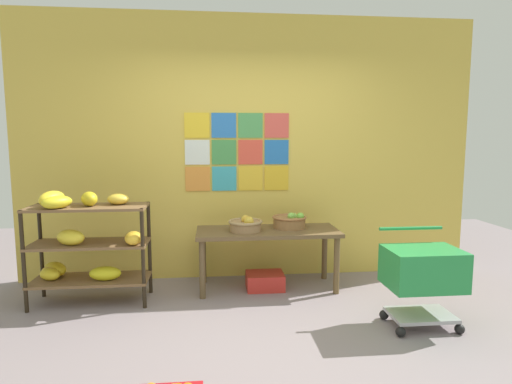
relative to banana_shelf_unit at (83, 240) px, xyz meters
name	(u,v)px	position (x,y,z in m)	size (l,w,h in m)	color
ground	(269,347)	(1.63, -1.03, -0.61)	(9.38, 9.38, 0.00)	gray
back_wall_with_art	(249,149)	(1.62, 0.69, 0.83)	(5.05, 0.07, 2.89)	gold
banana_shelf_unit	(83,240)	(0.00, 0.00, 0.00)	(1.08, 0.53, 1.08)	black
display_table	(268,237)	(1.78, 0.24, -0.08)	(1.46, 0.59, 0.62)	brown
fruit_basket_left	(246,224)	(1.55, 0.20, 0.08)	(0.35, 0.35, 0.16)	#9D7950
fruit_basket_back_left	(290,221)	(2.02, 0.32, 0.08)	(0.36, 0.36, 0.17)	olive
produce_crate_under_table	(265,281)	(1.75, 0.22, -0.53)	(0.39, 0.30, 0.17)	red
shopping_cart	(423,272)	(2.93, -0.81, -0.15)	(0.59, 0.47, 0.80)	black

